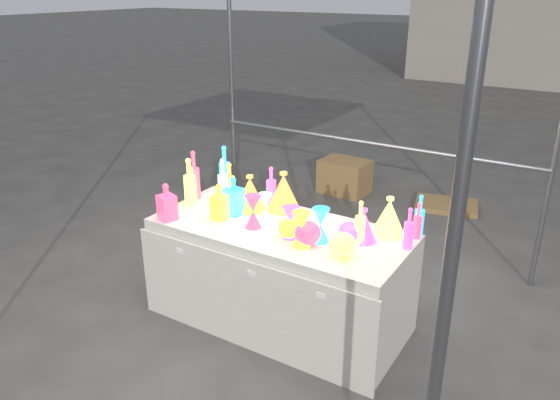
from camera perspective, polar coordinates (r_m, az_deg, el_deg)
The scene contains 31 objects.
ground at distance 4.15m, azimuth 0.00°, elevation -12.29°, with size 80.00×80.00×0.00m, color #615E5A.
display_table at distance 3.94m, azimuth -0.07°, elevation -7.84°, with size 1.84×0.83×0.75m.
cardboard_box_closed at distance 6.48m, azimuth 6.77°, elevation 2.46°, with size 0.55×0.40×0.40m, color #997145.
cardboard_box_flat at distance 6.32m, azimuth 16.98°, elevation -0.53°, with size 0.66×0.47×0.06m, color #997145.
bottle_0 at distance 4.21m, azimuth -5.29°, elevation 1.94°, with size 0.08×0.08×0.30m, color #CE4213, non-canonical shape.
bottle_1 at distance 4.37m, azimuth -5.81°, elevation 3.24°, with size 0.09×0.09×0.39m, color #178321, non-canonical shape.
bottle_2 at distance 4.26m, azimuth -8.97°, elevation 2.61°, with size 0.08×0.08×0.39m, color #FF541A, non-canonical shape.
bottle_3 at distance 4.13m, azimuth -0.93°, elevation 1.58°, with size 0.08×0.08×0.29m, color blue, non-canonical shape.
bottle_4 at distance 4.14m, azimuth -9.44°, elevation 1.87°, with size 0.09×0.09×0.37m, color #136777, non-canonical shape.
bottle_5 at distance 4.13m, azimuth -5.97°, elevation 1.95°, with size 0.08×0.08×0.36m, color #DB2BAA, non-canonical shape.
bottle_6 at distance 4.23m, azimuth -9.23°, elevation 1.68°, with size 0.07×0.07×0.28m, color #CE4213, non-canonical shape.
decanter_0 at distance 3.88m, azimuth -6.36°, elevation -0.16°, with size 0.11×0.11×0.26m, color #CE4213, non-canonical shape.
decanter_1 at distance 3.93m, azimuth -11.77°, elevation -0.17°, with size 0.11×0.11×0.27m, color #FF541A, non-canonical shape.
decanter_2 at distance 3.94m, azimuth -4.87°, elevation 0.44°, with size 0.12×0.12×0.29m, color #178321, non-canonical shape.
hourglass_0 at distance 3.73m, azimuth -2.84°, elevation -1.21°, with size 0.12×0.12×0.23m, color #FF541A, non-canonical shape.
hourglass_1 at distance 3.57m, azimuth 1.11°, elevation -2.37°, with size 0.11×0.11×0.22m, color blue, non-canonical shape.
hourglass_3 at distance 3.84m, azimuth -1.55°, elevation -0.77°, with size 0.10×0.10×0.20m, color #DB2BAA, non-canonical shape.
hourglass_4 at distance 3.46m, azimuth 2.22°, elevation -3.08°, with size 0.12×0.12×0.23m, color #CE4213, non-canonical shape.
hourglass_5 at distance 3.53m, azimuth 4.28°, elevation -2.63°, with size 0.12×0.12×0.23m, color #178321, non-canonical shape.
globe_0 at distance 3.60m, azimuth 0.98°, elevation -3.09°, with size 0.15×0.15×0.12m, color #CE4213, non-canonical shape.
globe_1 at distance 3.39m, azimuth 6.48°, elevation -4.76°, with size 0.17×0.17×0.13m, color #136777, non-canonical shape.
globe_2 at distance 3.51m, azimuth 2.88°, elevation -3.63°, with size 0.17×0.17×0.14m, color #FF541A, non-canonical shape.
globe_3 at distance 3.57m, azimuth 7.27°, elevation -3.47°, with size 0.15×0.15×0.12m, color blue, non-canonical shape.
lampshade_0 at distance 4.02m, azimuth -3.15°, elevation 0.77°, with size 0.23×0.23×0.27m, color #FFF835, non-canonical shape.
lampshade_1 at distance 4.01m, azimuth 0.37°, elevation 0.95°, with size 0.25×0.25×0.29m, color #FFF835, non-canonical shape.
lampshade_2 at distance 3.58m, azimuth 8.72°, elevation -2.55°, with size 0.19×0.19×0.22m, color blue, non-canonical shape.
lampshade_3 at distance 3.69m, azimuth 11.32°, elevation -1.64°, with size 0.23×0.23×0.27m, color #136777, non-canonical shape.
bottle_8 at distance 3.70m, azimuth 14.37°, elevation -1.60°, with size 0.07×0.07×0.30m, color #178321, non-canonical shape.
bottle_9 at distance 3.68m, azimuth 14.21°, elevation -2.06°, with size 0.06×0.06×0.25m, color #FF541A, non-canonical shape.
bottle_10 at distance 3.52m, azimuth 13.31°, elevation -2.87°, with size 0.06×0.06×0.28m, color blue, non-canonical shape.
bottle_11 at distance 3.52m, azimuth 8.36°, elevation -2.34°, with size 0.07×0.07×0.30m, color #136777, non-canonical shape.
Camera 1 is at (1.81, -2.92, 2.32)m, focal length 35.00 mm.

